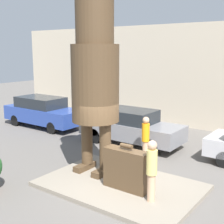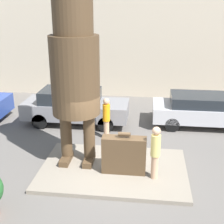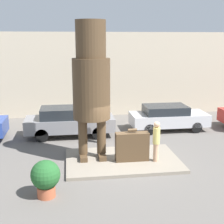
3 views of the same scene
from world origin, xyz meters
TOP-DOWN VIEW (x-y plane):
  - ground_plane at (0.00, 0.00)m, footprint 60.00×60.00m
  - pedestal at (0.00, 0.00)m, footprint 4.82×3.21m
  - building_backdrop at (0.00, 8.76)m, footprint 28.00×0.60m
  - statue_figure at (-1.27, 0.38)m, footprint 1.56×1.56m
  - giant_suitcase at (0.36, -0.20)m, footprint 1.40×0.42m
  - tourist at (1.34, -0.44)m, footprint 0.29×0.29m
  - parked_car_grey at (-2.24, 4.00)m, footprint 4.72×1.75m
  - parked_car_silver at (3.43, 4.41)m, footprint 4.39×1.82m
  - worker_hivis at (-0.59, 2.55)m, footprint 0.29×0.29m

SIDE VIEW (x-z plane):
  - ground_plane at x=0.00m, z-range 0.00..0.00m
  - pedestal at x=0.00m, z-range 0.00..0.13m
  - giant_suitcase at x=0.36m, z-range 0.05..1.45m
  - parked_car_silver at x=3.43m, z-range 0.05..1.50m
  - parked_car_grey at x=-2.24m, z-range 0.05..1.65m
  - worker_hivis at x=-0.59m, z-range 0.08..1.82m
  - tourist at x=1.34m, z-range 0.21..1.94m
  - building_backdrop at x=0.00m, z-range 0.00..5.61m
  - statue_figure at x=-1.27m, z-range 0.62..6.39m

